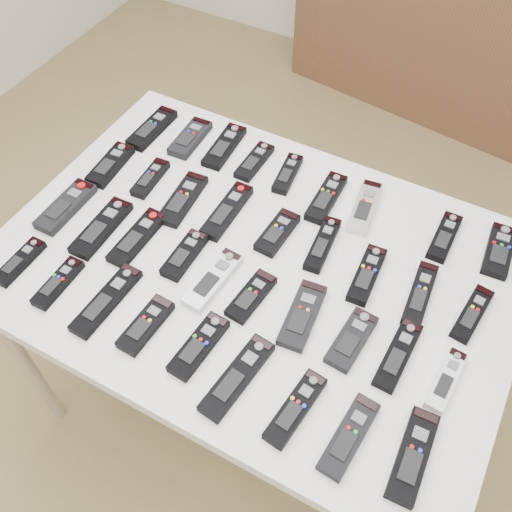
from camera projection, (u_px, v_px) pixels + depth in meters
The scene contains 40 objects.
ground at pixel (264, 368), 2.07m from camera, with size 4.00×4.00×0.00m, color olive.
table at pixel (256, 275), 1.44m from camera, with size 1.25×0.88×0.78m.
sideboard at pixel (448, 39), 2.72m from camera, with size 1.50×0.38×0.75m, color #523A21.
remote_0 at pixel (152, 128), 1.68m from camera, with size 0.06×0.19×0.02m, color black.
remote_1 at pixel (190, 138), 1.66m from camera, with size 0.06×0.16×0.02m, color black.
remote_2 at pixel (224, 146), 1.64m from camera, with size 0.06×0.18×0.02m, color black.
remote_3 at pixel (254, 161), 1.60m from camera, with size 0.05×0.15×0.02m, color black.
remote_4 at pixel (288, 174), 1.56m from camera, with size 0.04×0.15×0.02m, color black.
remote_5 at pixel (326, 198), 1.51m from camera, with size 0.05×0.18×0.02m, color black.
remote_6 at pixel (365, 207), 1.49m from camera, with size 0.05×0.18×0.02m, color #B7B7BC.
remote_7 at pixel (444, 237), 1.43m from camera, with size 0.05×0.16×0.02m, color black.
remote_8 at pixel (499, 251), 1.40m from camera, with size 0.06×0.16×0.02m, color black.
remote_9 at pixel (110, 165), 1.59m from camera, with size 0.06×0.17×0.02m, color black.
remote_10 at pixel (150, 178), 1.55m from camera, with size 0.04×0.14×0.02m, color black.
remote_11 at pixel (183, 199), 1.51m from camera, with size 0.06×0.19×0.02m, color black.
remote_12 at pixel (227, 211), 1.48m from camera, with size 0.05×0.20×0.02m, color black.
remote_13 at pixel (277, 232), 1.43m from camera, with size 0.06×0.15×0.02m, color black.
remote_14 at pixel (323, 244), 1.41m from camera, with size 0.04×0.17×0.02m, color black.
remote_15 at pixel (367, 275), 1.35m from camera, with size 0.05×0.17×0.02m, color black.
remote_16 at pixel (420, 294), 1.32m from camera, with size 0.05×0.18×0.02m, color black.
remote_17 at pixel (472, 314), 1.29m from camera, with size 0.04×0.16×0.02m, color black.
remote_18 at pixel (66, 206), 1.49m from camera, with size 0.06×0.19×0.02m, color black.
remote_19 at pixel (101, 228), 1.44m from camera, with size 0.06×0.20×0.02m, color black.
remote_20 at pixel (137, 237), 1.43m from camera, with size 0.05×0.19×0.02m, color black.
remote_21 at pixel (185, 255), 1.39m from camera, with size 0.05×0.15×0.02m, color black.
remote_22 at pixel (213, 279), 1.35m from camera, with size 0.05×0.18×0.02m, color #B7B7BC.
remote_23 at pixel (251, 296), 1.32m from camera, with size 0.05×0.15×0.02m, color black.
remote_24 at pixel (302, 315), 1.28m from camera, with size 0.06×0.18×0.02m, color black.
remote_25 at pixel (352, 339), 1.25m from camera, with size 0.06×0.16×0.02m, color black.
remote_26 at pixel (398, 355), 1.22m from camera, with size 0.05×0.18×0.02m, color black.
remote_27 at pixel (446, 380), 1.19m from camera, with size 0.04×0.15×0.02m, color silver.
remote_28 at pixel (20, 262), 1.38m from camera, with size 0.04×0.15×0.02m, color black.
remote_29 at pixel (58, 283), 1.34m from camera, with size 0.04×0.15×0.02m, color black.
remote_30 at pixel (107, 300), 1.31m from camera, with size 0.05×0.21×0.02m, color black.
remote_31 at pixel (146, 325), 1.27m from camera, with size 0.05×0.15×0.02m, color black.
remote_32 at pixel (199, 346), 1.24m from camera, with size 0.05×0.17×0.02m, color black.
remote_33 at pixel (237, 377), 1.19m from camera, with size 0.05×0.21×0.02m, color black.
remote_34 at pixel (295, 408), 1.15m from camera, with size 0.05×0.17×0.02m, color black.
remote_35 at pixel (349, 436), 1.11m from camera, with size 0.05×0.18×0.02m, color black.
remote_36 at pixel (413, 456), 1.09m from camera, with size 0.05×0.19×0.02m, color black.
Camera 1 is at (0.43, -0.85, 1.89)m, focal length 40.00 mm.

